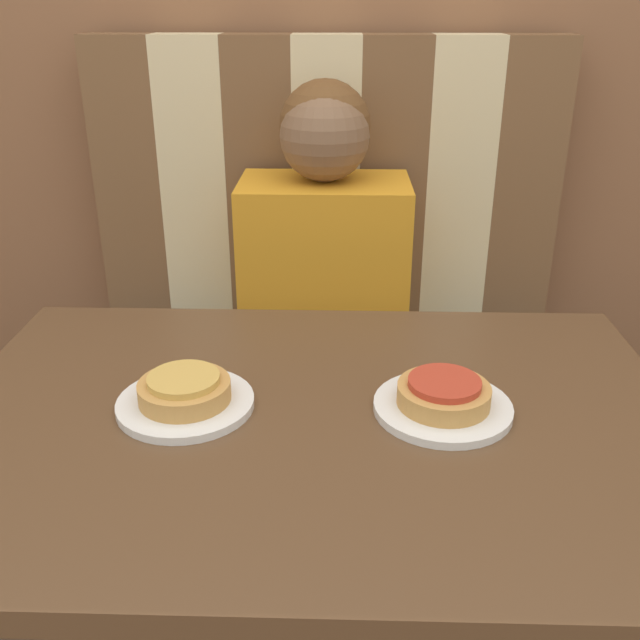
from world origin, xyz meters
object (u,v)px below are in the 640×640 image
Objects in this scene: person at (324,243)px; pizza_right at (444,393)px; plate_left at (186,403)px; pizza_left at (184,389)px; plate_right at (443,407)px.

person is 0.64m from pizza_right.
plate_left is 1.49× the size of pizza_left.
pizza_left is (-0.00, 0.00, 0.02)m from plate_left.
pizza_right is at bearing 0.00° from pizza_left.
pizza_left is at bearing 176.42° from plate_left.
plate_right is 0.36m from pizza_left.
pizza_left and pizza_right have the same top height.
person is 5.03× the size of pizza_right.
plate_right is (0.35, 0.00, 0.00)m from plate_left.
person reaches higher than plate_right.
plate_right is at bearing -0.00° from pizza_left.
plate_left is at bearing -3.58° from pizza_left.
pizza_left is at bearing 180.00° from plate_right.
pizza_right is at bearing 3.58° from plate_right.
plate_right is 1.49× the size of pizza_right.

